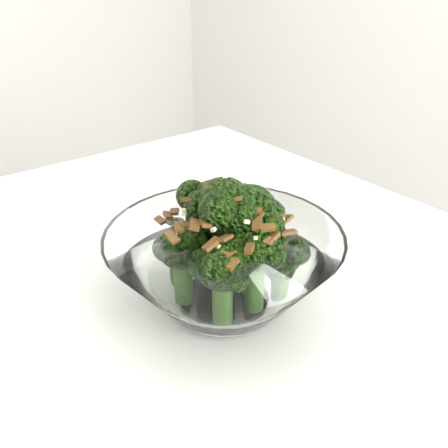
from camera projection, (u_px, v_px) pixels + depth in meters
The scene contains 2 objects.
table at pixel (269, 386), 0.54m from camera, with size 1.36×1.07×0.75m.
broccoli_dish at pixel (225, 261), 0.52m from camera, with size 0.25×0.25×0.15m.
Camera 1 is at (0.06, -0.34, 1.09)m, focal length 40.00 mm.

